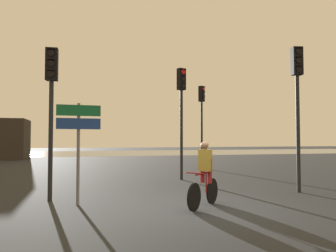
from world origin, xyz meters
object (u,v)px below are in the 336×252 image
(traffic_light_near_left, at_px, (51,94))
(traffic_light_near_right, at_px, (297,91))
(cyclist, at_px, (205,174))
(direction_sign_post, at_px, (78,134))
(traffic_light_center, at_px, (181,102))
(traffic_light_far_right, at_px, (202,111))

(traffic_light_near_left, xyz_separation_m, traffic_light_near_right, (7.47, -0.52, 0.28))
(cyclist, bearing_deg, traffic_light_near_right, -114.45)
(direction_sign_post, distance_m, cyclist, 3.35)
(traffic_light_center, distance_m, traffic_light_near_left, 6.01)
(traffic_light_center, xyz_separation_m, cyclist, (-1.09, -5.36, -2.40))
(traffic_light_center, height_order, traffic_light_near_right, traffic_light_center)
(traffic_light_center, bearing_deg, direction_sign_post, 29.21)
(traffic_light_far_right, bearing_deg, direction_sign_post, 18.41)
(traffic_light_near_left, distance_m, cyclist, 4.69)
(traffic_light_far_right, distance_m, direction_sign_post, 11.43)
(traffic_light_center, distance_m, traffic_light_far_right, 5.45)
(traffic_light_far_right, height_order, traffic_light_near_right, traffic_light_far_right)
(traffic_light_near_right, bearing_deg, cyclist, 29.91)
(traffic_light_near_left, distance_m, traffic_light_far_right, 11.20)
(traffic_light_near_left, height_order, cyclist, traffic_light_near_left)
(direction_sign_post, bearing_deg, traffic_light_center, -136.84)
(traffic_light_center, bearing_deg, traffic_light_near_right, 105.72)
(traffic_light_center, distance_m, direction_sign_post, 6.14)
(traffic_light_near_right, height_order, cyclist, traffic_light_near_right)
(traffic_light_near_right, bearing_deg, traffic_light_far_right, -80.39)
(traffic_light_near_right, bearing_deg, direction_sign_post, 12.61)
(traffic_light_near_right, distance_m, direction_sign_post, 6.88)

